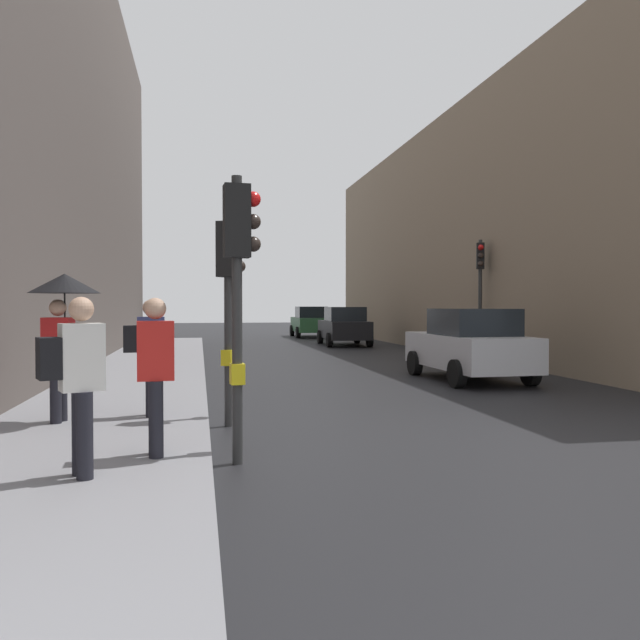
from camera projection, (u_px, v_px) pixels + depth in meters
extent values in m
plane|color=black|center=(555.00, 444.00, 8.63)|extent=(120.00, 120.00, 0.00)
cube|color=gray|center=(129.00, 390.00, 13.41)|extent=(3.14, 40.00, 0.16)
cube|color=gray|center=(567.00, 240.00, 27.13)|extent=(12.00, 31.01, 9.18)
cylinder|color=#2D2D2D|center=(228.00, 321.00, 9.82)|extent=(0.12, 0.12, 3.21)
cube|color=black|center=(228.00, 249.00, 9.80)|extent=(0.37, 0.35, 0.84)
cube|color=yellow|center=(228.00, 358.00, 9.84)|extent=(0.23, 0.25, 0.24)
sphere|color=red|center=(240.00, 232.00, 9.74)|extent=(0.18, 0.18, 0.18)
sphere|color=#2D231E|center=(240.00, 249.00, 9.75)|extent=(0.18, 0.18, 0.18)
sphere|color=#2D231E|center=(240.00, 266.00, 9.75)|extent=(0.18, 0.18, 0.18)
cylinder|color=#2D2D2D|center=(480.00, 301.00, 20.84)|extent=(0.12, 0.12, 3.95)
cube|color=black|center=(480.00, 256.00, 20.81)|extent=(0.33, 0.36, 0.84)
cube|color=yellow|center=(480.00, 330.00, 20.86)|extent=(0.24, 0.22, 0.24)
sphere|color=red|center=(481.00, 247.00, 20.61)|extent=(0.18, 0.18, 0.18)
sphere|color=#2D231E|center=(481.00, 256.00, 20.62)|extent=(0.18, 0.18, 0.18)
sphere|color=#2D231E|center=(481.00, 264.00, 20.63)|extent=(0.18, 0.18, 0.18)
cylinder|color=#2D2D2D|center=(237.00, 321.00, 7.49)|extent=(0.12, 0.12, 3.34)
cube|color=black|center=(237.00, 221.00, 7.47)|extent=(0.32, 0.26, 0.84)
cube|color=yellow|center=(237.00, 374.00, 7.51)|extent=(0.18, 0.21, 0.24)
sphere|color=red|center=(253.00, 199.00, 7.51)|extent=(0.18, 0.18, 0.18)
sphere|color=#2D231E|center=(253.00, 222.00, 7.51)|extent=(0.18, 0.18, 0.18)
sphere|color=#2D231E|center=(253.00, 244.00, 7.52)|extent=(0.18, 0.18, 0.18)
cube|color=#2D6038|center=(310.00, 324.00, 37.45)|extent=(1.87, 4.23, 0.80)
cube|color=black|center=(311.00, 312.00, 37.18)|extent=(1.63, 2.03, 0.64)
cylinder|color=black|center=(292.00, 331.00, 38.64)|extent=(0.23, 0.64, 0.64)
cylinder|color=black|center=(322.00, 330.00, 38.94)|extent=(0.23, 0.64, 0.64)
cylinder|color=black|center=(298.00, 332.00, 35.97)|extent=(0.23, 0.64, 0.64)
cylinder|color=black|center=(330.00, 332.00, 36.27)|extent=(0.23, 0.64, 0.64)
cube|color=black|center=(344.00, 330.00, 29.75)|extent=(1.94, 4.26, 0.80)
cube|color=black|center=(345.00, 314.00, 29.48)|extent=(1.67, 2.05, 0.64)
cylinder|color=black|center=(320.00, 337.00, 30.96)|extent=(0.24, 0.65, 0.64)
cylinder|color=black|center=(357.00, 337.00, 31.23)|extent=(0.24, 0.65, 0.64)
cylinder|color=black|center=(329.00, 340.00, 28.29)|extent=(0.24, 0.65, 0.64)
cylinder|color=black|center=(370.00, 340.00, 28.56)|extent=(0.24, 0.65, 0.64)
cube|color=#BCBCC1|center=(469.00, 351.00, 15.90)|extent=(1.89, 4.24, 0.80)
cube|color=black|center=(473.00, 322.00, 15.63)|extent=(1.64, 2.03, 0.64)
cylinder|color=black|center=(415.00, 363.00, 17.04)|extent=(0.23, 0.64, 0.64)
cylinder|color=black|center=(478.00, 362.00, 17.41)|extent=(0.23, 0.64, 0.64)
cylinder|color=black|center=(457.00, 374.00, 14.40)|extent=(0.23, 0.64, 0.64)
cylinder|color=black|center=(531.00, 372.00, 14.77)|extent=(0.23, 0.64, 0.64)
cylinder|color=black|center=(62.00, 392.00, 9.42)|extent=(0.16, 0.16, 0.85)
cylinder|color=black|center=(56.00, 394.00, 9.23)|extent=(0.16, 0.16, 0.85)
cube|color=red|center=(58.00, 340.00, 9.31)|extent=(0.44, 0.33, 0.66)
sphere|color=tan|center=(58.00, 308.00, 9.30)|extent=(0.24, 0.24, 0.24)
cylinder|color=black|center=(65.00, 323.00, 9.30)|extent=(0.02, 0.02, 0.90)
cone|color=black|center=(65.00, 283.00, 9.29)|extent=(1.00, 1.00, 0.28)
cylinder|color=black|center=(151.00, 387.00, 9.93)|extent=(0.16, 0.16, 0.85)
cylinder|color=black|center=(151.00, 389.00, 9.74)|extent=(0.16, 0.16, 0.85)
cube|color=navy|center=(151.00, 339.00, 9.81)|extent=(0.42, 0.30, 0.66)
sphere|color=tan|center=(151.00, 308.00, 9.80)|extent=(0.24, 0.24, 0.24)
cube|color=black|center=(130.00, 339.00, 9.73)|extent=(0.23, 0.30, 0.40)
cylinder|color=black|center=(80.00, 432.00, 6.43)|extent=(0.16, 0.16, 0.85)
cylinder|color=black|center=(85.00, 436.00, 6.26)|extent=(0.16, 0.16, 0.85)
cube|color=silver|center=(82.00, 357.00, 6.33)|extent=(0.47, 0.39, 0.66)
sphere|color=tan|center=(81.00, 309.00, 6.32)|extent=(0.24, 0.24, 0.24)
cube|color=black|center=(49.00, 358.00, 6.17)|extent=(0.29, 0.33, 0.40)
cylinder|color=black|center=(156.00, 416.00, 7.33)|extent=(0.16, 0.16, 0.85)
cylinder|color=black|center=(156.00, 419.00, 7.14)|extent=(0.16, 0.16, 0.85)
cube|color=red|center=(155.00, 351.00, 7.22)|extent=(0.42, 0.29, 0.66)
sphere|color=tan|center=(155.00, 309.00, 7.21)|extent=(0.24, 0.24, 0.24)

